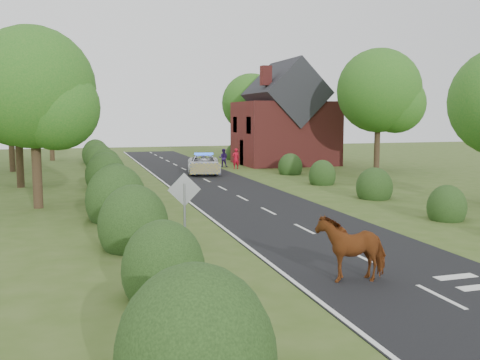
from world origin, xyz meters
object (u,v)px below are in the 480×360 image
object	(u,v)px
pedestrian_red	(236,159)
pedestrian_purple	(223,158)
road_sign	(184,201)
cow	(351,252)
police_van	(204,164)

from	to	relation	value
pedestrian_red	pedestrian_purple	bearing A→B (deg)	-77.69
road_sign	cow	bearing A→B (deg)	-47.51
cow	police_van	xyz separation A→B (m)	(2.10, 26.25, -0.01)
pedestrian_purple	police_van	bearing A→B (deg)	81.10
road_sign	police_van	world-z (taller)	road_sign
road_sign	police_van	distance (m)	22.98
police_van	pedestrian_purple	bearing A→B (deg)	70.08
cow	pedestrian_red	size ratio (longest dim) A/B	1.20
road_sign	police_van	bearing A→B (deg)	75.40
police_van	pedestrian_purple	size ratio (longest dim) A/B	3.51
police_van	pedestrian_red	distance (m)	4.29
pedestrian_red	pedestrian_purple	xyz separation A→B (m)	(-0.56, 1.77, -0.06)
road_sign	pedestrian_red	bearing A→B (deg)	70.01
road_sign	pedestrian_purple	distance (m)	28.07
police_van	pedestrian_red	size ratio (longest dim) A/B	3.25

